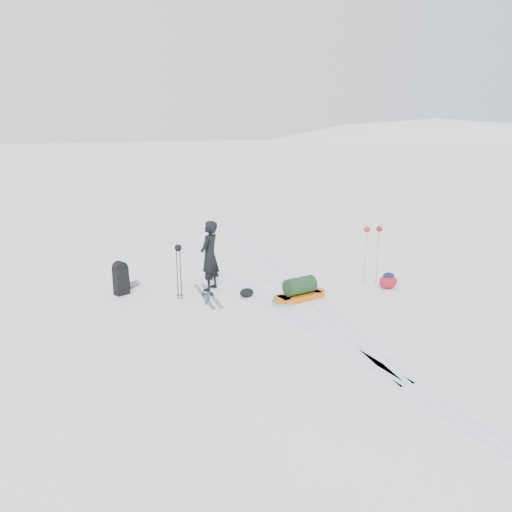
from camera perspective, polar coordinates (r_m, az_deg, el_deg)
The scene contains 14 objects.
ground at distance 12.04m, azimuth 0.14°, elevation -4.33°, with size 200.00×200.00×0.00m, color white.
snow_hill_backdrop at distance 137.02m, azimuth 10.16°, elevation -17.46°, with size 359.50×192.00×162.45m.
ski_tracks at distance 13.04m, azimuth 1.02°, elevation -2.79°, with size 3.38×17.97×0.01m.
skier at distance 12.13m, azimuth -5.33°, elevation 0.02°, with size 0.63×0.41×1.73m, color black.
pulk_sled at distance 11.65m, azimuth 5.02°, elevation -4.01°, with size 1.44×0.61×0.54m.
expedition_rucksack at distance 12.37m, azimuth -15.05°, elevation -2.49°, with size 0.72×0.79×0.82m.
ski_poles_black at distance 11.51m, azimuth -8.86°, elevation 0.17°, with size 0.18×0.16×1.31m.
ski_poles_silver at distance 12.75m, azimuth 13.20°, elevation 2.26°, with size 0.48×0.22×1.51m.
touring_skis_grey at distance 11.94m, azimuth -5.54°, elevation -4.51°, with size 0.41×1.83×0.07m.
touring_skis_white at distance 12.70m, azimuth 3.54°, elevation -3.26°, with size 1.21×1.40×0.06m.
rope_coil at distance 11.46m, azimuth 3.07°, elevation -5.22°, with size 0.53×0.53×0.06m.
small_daypack at distance 12.80m, azimuth 14.87°, elevation -2.74°, with size 0.59×0.57×0.41m.
thermos_pair at distance 11.45m, azimuth -5.63°, elevation -4.79°, with size 0.19×0.24×0.26m.
stuff_sack at distance 11.81m, azimuth -1.07°, elevation -4.20°, with size 0.37×0.30×0.21m.
Camera 1 is at (-4.66, -10.37, 3.99)m, focal length 35.00 mm.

